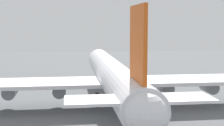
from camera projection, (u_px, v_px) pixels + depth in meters
ground_plane at (112, 103)px, 70.93m from camera, size 272.24×272.24×0.00m
cargo_airplane at (112, 76)px, 69.89m from camera, size 68.06×55.25×19.09m
safety_cone_nose at (95, 79)px, 100.91m from camera, size 0.53×0.53×0.75m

